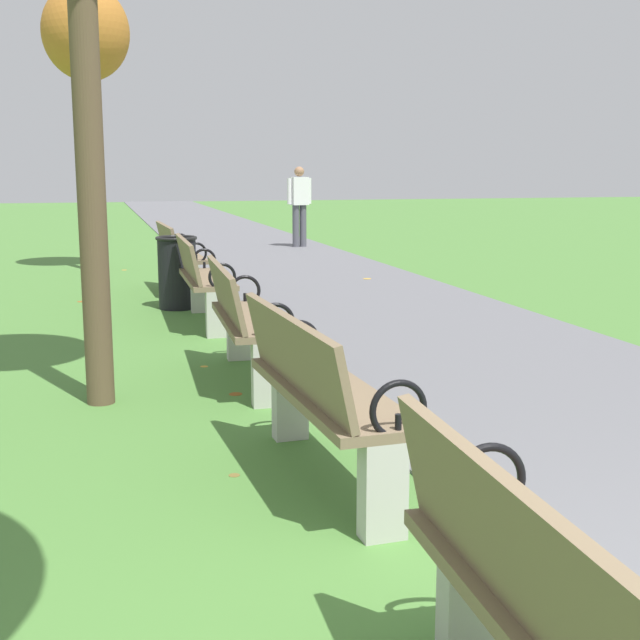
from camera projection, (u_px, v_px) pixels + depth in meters
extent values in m
cube|color=slate|center=(232.00, 238.00, 19.74)|extent=(3.18, 44.00, 0.02)
cube|color=#7A664C|center=(590.00, 636.00, 2.11)|extent=(0.50, 1.62, 0.05)
cube|color=#7A664C|center=(524.00, 559.00, 2.02)|extent=(0.19, 1.60, 0.40)
cube|color=#B7B5AD|center=(470.00, 588.00, 2.86)|extent=(0.20, 0.13, 0.45)
torus|color=black|center=(488.00, 481.00, 2.83)|extent=(0.27, 0.04, 0.27)
cylinder|color=black|center=(488.00, 504.00, 2.84)|extent=(0.03, 0.03, 0.12)
cube|color=#7A664C|center=(329.00, 393.00, 4.38)|extent=(0.52, 1.62, 0.05)
cube|color=#7A664C|center=(294.00, 353.00, 4.28)|extent=(0.20, 1.60, 0.40)
cube|color=#B7B5AD|center=(383.00, 490.00, 3.73)|extent=(0.21, 0.13, 0.45)
cube|color=#B7B5AD|center=(290.00, 402.00, 5.12)|extent=(0.21, 0.13, 0.45)
torus|color=black|center=(398.00, 410.00, 3.66)|extent=(0.27, 0.04, 0.27)
cylinder|color=black|center=(398.00, 428.00, 3.68)|extent=(0.03, 0.03, 0.12)
torus|color=black|center=(298.00, 342.00, 5.09)|extent=(0.27, 0.04, 0.27)
cylinder|color=black|center=(298.00, 355.00, 5.10)|extent=(0.03, 0.03, 0.12)
cube|color=#7A664C|center=(251.00, 320.00, 6.47)|extent=(0.51, 1.62, 0.05)
cube|color=#7A664C|center=(225.00, 292.00, 6.39)|extent=(0.19, 1.60, 0.40)
cube|color=#B7B5AD|center=(267.00, 374.00, 5.81)|extent=(0.20, 0.13, 0.45)
cube|color=#B7B5AD|center=(239.00, 334.00, 7.23)|extent=(0.20, 0.13, 0.45)
torus|color=black|center=(275.00, 322.00, 5.74)|extent=(0.27, 0.04, 0.27)
cylinder|color=black|center=(275.00, 334.00, 5.75)|extent=(0.03, 0.03, 0.12)
torus|color=black|center=(245.00, 291.00, 7.20)|extent=(0.27, 0.04, 0.27)
cylinder|color=black|center=(245.00, 300.00, 7.21)|extent=(0.03, 0.03, 0.12)
cube|color=#7A664C|center=(207.00, 279.00, 8.84)|extent=(0.47, 1.61, 0.05)
cube|color=#7A664C|center=(188.00, 258.00, 8.76)|extent=(0.15, 1.60, 0.40)
cube|color=#B7B5AD|center=(217.00, 314.00, 8.18)|extent=(0.20, 0.12, 0.45)
cube|color=#B7B5AD|center=(200.00, 293.00, 9.59)|extent=(0.20, 0.12, 0.45)
torus|color=black|center=(222.00, 277.00, 8.11)|extent=(0.27, 0.03, 0.27)
cylinder|color=black|center=(222.00, 285.00, 8.13)|extent=(0.03, 0.03, 0.12)
torus|color=black|center=(204.00, 260.00, 9.56)|extent=(0.27, 0.03, 0.27)
cylinder|color=black|center=(204.00, 267.00, 9.58)|extent=(0.03, 0.03, 0.12)
cube|color=#7A664C|center=(183.00, 256.00, 11.08)|extent=(0.49, 1.61, 0.05)
cube|color=#7A664C|center=(168.00, 240.00, 10.98)|extent=(0.17, 1.60, 0.40)
cube|color=#B7B5AD|center=(192.00, 283.00, 10.43)|extent=(0.20, 0.13, 0.45)
cube|color=#B7B5AD|center=(176.00, 269.00, 11.82)|extent=(0.20, 0.13, 0.45)
torus|color=black|center=(196.00, 253.00, 10.36)|extent=(0.27, 0.04, 0.27)
cylinder|color=black|center=(196.00, 260.00, 10.37)|extent=(0.03, 0.03, 0.12)
torus|color=black|center=(179.00, 243.00, 11.79)|extent=(0.27, 0.04, 0.27)
cylinder|color=black|center=(179.00, 248.00, 11.80)|extent=(0.03, 0.03, 0.12)
cylinder|color=brown|center=(89.00, 141.00, 5.61)|extent=(0.19, 0.19, 3.58)
cylinder|color=#4C3D2D|center=(92.00, 170.00, 13.13)|extent=(0.15, 0.15, 3.17)
ellipsoid|color=#B26B28|center=(86.00, 32.00, 12.77)|extent=(1.31, 1.31, 1.44)
cylinder|color=#4C4C56|center=(303.00, 226.00, 17.36)|extent=(0.14, 0.14, 0.85)
cylinder|color=#4C4C56|center=(296.00, 226.00, 17.29)|extent=(0.14, 0.14, 0.85)
cube|color=white|center=(299.00, 191.00, 17.20)|extent=(0.38, 0.28, 0.56)
sphere|color=#9E7051|center=(299.00, 172.00, 17.13)|extent=(0.20, 0.20, 0.20)
cylinder|color=white|center=(309.00, 191.00, 17.29)|extent=(0.09, 0.09, 0.52)
cylinder|color=white|center=(289.00, 191.00, 17.10)|extent=(0.09, 0.09, 0.52)
cylinder|color=black|center=(177.00, 274.00, 9.84)|extent=(0.44, 0.44, 0.80)
torus|color=black|center=(176.00, 238.00, 9.77)|extent=(0.48, 0.48, 0.04)
cylinder|color=#BC842D|center=(124.00, 270.00, 13.59)|extent=(0.09, 0.09, 0.00)
cylinder|color=gold|center=(367.00, 279.00, 12.36)|extent=(0.16, 0.16, 0.00)
cylinder|color=#93511E|center=(82.00, 301.00, 10.39)|extent=(0.15, 0.15, 0.00)
cylinder|color=gold|center=(204.00, 366.00, 7.01)|extent=(0.09, 0.09, 0.00)
cylinder|color=#93511E|center=(236.00, 394.00, 6.15)|extent=(0.11, 0.11, 0.00)
cylinder|color=brown|center=(234.00, 475.00, 4.53)|extent=(0.08, 0.08, 0.00)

